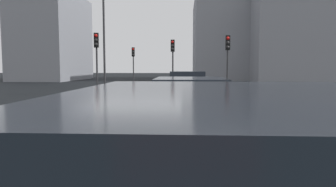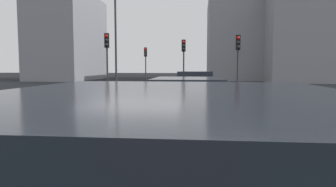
{
  "view_description": "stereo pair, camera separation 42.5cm",
  "coord_description": "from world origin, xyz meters",
  "px_view_note": "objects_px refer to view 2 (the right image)",
  "views": [
    {
      "loc": [
        -7.75,
        -1.32,
        1.73
      ],
      "look_at": [
        0.32,
        -0.89,
        1.04
      ],
      "focal_mm": 33.28,
      "sensor_mm": 36.0,
      "label": 1
    },
    {
      "loc": [
        -7.71,
        -1.75,
        1.73
      ],
      "look_at": [
        0.32,
        -0.89,
        1.04
      ],
      "focal_mm": 33.28,
      "sensor_mm": 36.0,
      "label": 2
    }
  ],
  "objects_px": {
    "traffic_light_far_left": "(238,52)",
    "traffic_light_far_right": "(184,54)",
    "street_lamp_kerbside": "(116,35)",
    "traffic_light_near_right": "(146,58)",
    "traffic_light_near_left": "(107,50)",
    "car_white_left_second": "(189,108)",
    "car_grey_left_lead": "(196,87)"
  },
  "relations": [
    {
      "from": "traffic_light_near_left",
      "to": "traffic_light_far_right",
      "type": "distance_m",
      "value": 6.5
    },
    {
      "from": "car_white_left_second",
      "to": "traffic_light_far_left",
      "type": "xyz_separation_m",
      "value": [
        11.85,
        -2.52,
        1.93
      ]
    },
    {
      "from": "car_white_left_second",
      "to": "traffic_light_far_right",
      "type": "xyz_separation_m",
      "value": [
        16.27,
        1.04,
        2.02
      ]
    },
    {
      "from": "traffic_light_far_right",
      "to": "street_lamp_kerbside",
      "type": "xyz_separation_m",
      "value": [
        0.38,
        5.38,
        1.53
      ]
    },
    {
      "from": "car_white_left_second",
      "to": "street_lamp_kerbside",
      "type": "xyz_separation_m",
      "value": [
        16.65,
        6.43,
        3.54
      ]
    },
    {
      "from": "car_white_left_second",
      "to": "traffic_light_far_right",
      "type": "bearing_deg",
      "value": 2.91
    },
    {
      "from": "car_grey_left_lead",
      "to": "street_lamp_kerbside",
      "type": "xyz_separation_m",
      "value": [
        8.56,
        6.47,
        3.53
      ]
    },
    {
      "from": "traffic_light_near_right",
      "to": "traffic_light_far_right",
      "type": "distance_m",
      "value": 8.26
    },
    {
      "from": "car_grey_left_lead",
      "to": "traffic_light_far_right",
      "type": "relative_size",
      "value": 1.18
    },
    {
      "from": "traffic_light_near_left",
      "to": "traffic_light_far_right",
      "type": "bearing_deg",
      "value": 128.71
    },
    {
      "from": "traffic_light_far_left",
      "to": "traffic_light_far_right",
      "type": "distance_m",
      "value": 5.68
    },
    {
      "from": "car_white_left_second",
      "to": "traffic_light_far_right",
      "type": "height_order",
      "value": "traffic_light_far_right"
    },
    {
      "from": "car_grey_left_lead",
      "to": "traffic_light_near_right",
      "type": "xyz_separation_m",
      "value": [
        15.28,
        5.3,
        1.91
      ]
    },
    {
      "from": "traffic_light_near_left",
      "to": "traffic_light_far_left",
      "type": "height_order",
      "value": "traffic_light_near_left"
    },
    {
      "from": "car_white_left_second",
      "to": "traffic_light_near_right",
      "type": "relative_size",
      "value": 1.32
    },
    {
      "from": "car_grey_left_lead",
      "to": "traffic_light_far_right",
      "type": "distance_m",
      "value": 8.49
    },
    {
      "from": "car_white_left_second",
      "to": "traffic_light_far_right",
      "type": "distance_m",
      "value": 16.43
    },
    {
      "from": "traffic_light_far_right",
      "to": "street_lamp_kerbside",
      "type": "height_order",
      "value": "street_lamp_kerbside"
    },
    {
      "from": "traffic_light_near_left",
      "to": "traffic_light_far_left",
      "type": "bearing_deg",
      "value": 84.86
    },
    {
      "from": "traffic_light_far_left",
      "to": "traffic_light_far_right",
      "type": "relative_size",
      "value": 0.97
    },
    {
      "from": "car_grey_left_lead",
      "to": "street_lamp_kerbside",
      "type": "relative_size",
      "value": 0.62
    },
    {
      "from": "car_grey_left_lead",
      "to": "traffic_light_near_right",
      "type": "height_order",
      "value": "traffic_light_near_right"
    },
    {
      "from": "traffic_light_far_right",
      "to": "traffic_light_near_left",
      "type": "bearing_deg",
      "value": -37.51
    },
    {
      "from": "street_lamp_kerbside",
      "to": "traffic_light_near_left",
      "type": "bearing_deg",
      "value": -170.84
    },
    {
      "from": "traffic_light_near_right",
      "to": "traffic_light_near_left",
      "type": "bearing_deg",
      "value": -3.48
    },
    {
      "from": "traffic_light_near_left",
      "to": "street_lamp_kerbside",
      "type": "height_order",
      "value": "street_lamp_kerbside"
    },
    {
      "from": "traffic_light_far_left",
      "to": "street_lamp_kerbside",
      "type": "bearing_deg",
      "value": -112.28
    },
    {
      "from": "car_grey_left_lead",
      "to": "traffic_light_far_right",
      "type": "height_order",
      "value": "traffic_light_far_right"
    },
    {
      "from": "car_white_left_second",
      "to": "traffic_light_far_right",
      "type": "relative_size",
      "value": 1.28
    },
    {
      "from": "traffic_light_near_right",
      "to": "traffic_light_far_right",
      "type": "height_order",
      "value": "traffic_light_far_right"
    },
    {
      "from": "traffic_light_far_left",
      "to": "traffic_light_far_right",
      "type": "bearing_deg",
      "value": -135.2
    },
    {
      "from": "traffic_light_near_right",
      "to": "street_lamp_kerbside",
      "type": "height_order",
      "value": "street_lamp_kerbside"
    }
  ]
}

